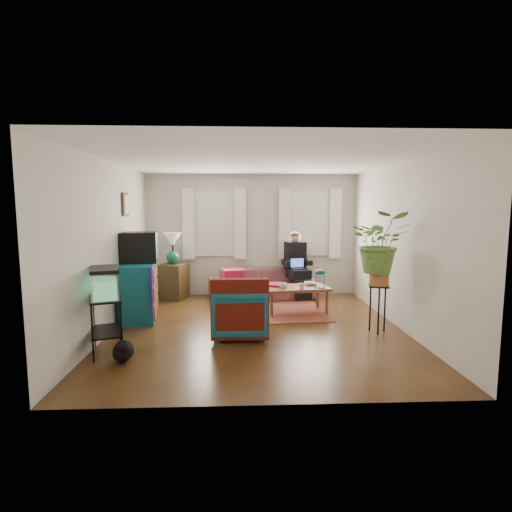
{
  "coord_description": "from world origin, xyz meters",
  "views": [
    {
      "loc": [
        -0.29,
        -6.13,
        1.88
      ],
      "look_at": [
        0.0,
        0.4,
        1.1
      ],
      "focal_mm": 28.0,
      "sensor_mm": 36.0,
      "label": 1
    }
  ],
  "objects_px": {
    "aquarium_stand": "(107,325)",
    "plant_stand": "(378,309)",
    "armchair": "(240,309)",
    "dresser": "(139,291)",
    "sofa": "(262,279)",
    "coffee_table": "(296,300)",
    "side_table": "(174,281)"
  },
  "relations": [
    {
      "from": "aquarium_stand",
      "to": "plant_stand",
      "type": "height_order",
      "value": "aquarium_stand"
    },
    {
      "from": "armchair",
      "to": "plant_stand",
      "type": "bearing_deg",
      "value": -178.64
    },
    {
      "from": "dresser",
      "to": "armchair",
      "type": "distance_m",
      "value": 1.97
    },
    {
      "from": "sofa",
      "to": "aquarium_stand",
      "type": "bearing_deg",
      "value": -137.23
    },
    {
      "from": "sofa",
      "to": "coffee_table",
      "type": "bearing_deg",
      "value": -76.2
    },
    {
      "from": "dresser",
      "to": "armchair",
      "type": "height_order",
      "value": "dresser"
    },
    {
      "from": "side_table",
      "to": "dresser",
      "type": "xyz_separation_m",
      "value": [
        -0.34,
        -1.54,
        0.12
      ]
    },
    {
      "from": "plant_stand",
      "to": "armchair",
      "type": "bearing_deg",
      "value": -179.04
    },
    {
      "from": "sofa",
      "to": "plant_stand",
      "type": "xyz_separation_m",
      "value": [
        1.62,
        -2.37,
        -0.05
      ]
    },
    {
      "from": "sofa",
      "to": "armchair",
      "type": "distance_m",
      "value": 2.45
    },
    {
      "from": "plant_stand",
      "to": "aquarium_stand",
      "type": "bearing_deg",
      "value": -169.57
    },
    {
      "from": "side_table",
      "to": "plant_stand",
      "type": "distance_m",
      "value": 4.26
    },
    {
      "from": "aquarium_stand",
      "to": "dresser",
      "type": "bearing_deg",
      "value": 71.69
    },
    {
      "from": "coffee_table",
      "to": "plant_stand",
      "type": "relative_size",
      "value": 1.57
    },
    {
      "from": "dresser",
      "to": "armchair",
      "type": "xyz_separation_m",
      "value": [
        1.72,
        -0.97,
        -0.08
      ]
    },
    {
      "from": "armchair",
      "to": "plant_stand",
      "type": "xyz_separation_m",
      "value": [
        2.09,
        0.04,
        -0.04
      ]
    },
    {
      "from": "side_table",
      "to": "coffee_table",
      "type": "distance_m",
      "value": 2.7
    },
    {
      "from": "dresser",
      "to": "aquarium_stand",
      "type": "xyz_separation_m",
      "value": [
        -0.01,
        -1.63,
        -0.11
      ]
    },
    {
      "from": "side_table",
      "to": "dresser",
      "type": "bearing_deg",
      "value": -102.45
    },
    {
      "from": "side_table",
      "to": "plant_stand",
      "type": "height_order",
      "value": "plant_stand"
    },
    {
      "from": "side_table",
      "to": "dresser",
      "type": "height_order",
      "value": "dresser"
    },
    {
      "from": "aquarium_stand",
      "to": "plant_stand",
      "type": "bearing_deg",
      "value": -7.52
    },
    {
      "from": "sofa",
      "to": "armchair",
      "type": "bearing_deg",
      "value": -112.65
    },
    {
      "from": "aquarium_stand",
      "to": "plant_stand",
      "type": "relative_size",
      "value": 1.02
    },
    {
      "from": "plant_stand",
      "to": "sofa",
      "type": "bearing_deg",
      "value": 124.43
    },
    {
      "from": "side_table",
      "to": "dresser",
      "type": "relative_size",
      "value": 0.68
    },
    {
      "from": "dresser",
      "to": "plant_stand",
      "type": "relative_size",
      "value": 1.47
    },
    {
      "from": "side_table",
      "to": "aquarium_stand",
      "type": "height_order",
      "value": "aquarium_stand"
    },
    {
      "from": "armchair",
      "to": "aquarium_stand",
      "type": "bearing_deg",
      "value": 21.53
    },
    {
      "from": "side_table",
      "to": "dresser",
      "type": "distance_m",
      "value": 1.58
    },
    {
      "from": "aquarium_stand",
      "to": "plant_stand",
      "type": "xyz_separation_m",
      "value": [
        3.82,
        0.7,
        -0.01
      ]
    },
    {
      "from": "armchair",
      "to": "plant_stand",
      "type": "distance_m",
      "value": 2.09
    }
  ]
}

